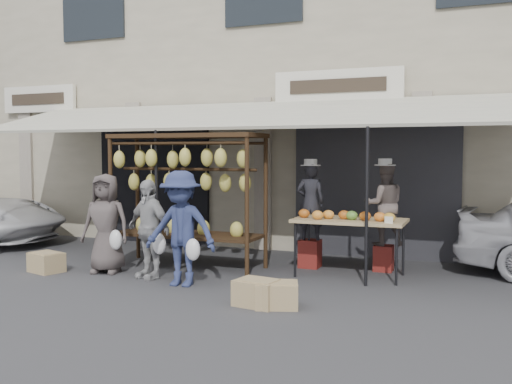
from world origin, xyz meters
TOP-DOWN VIEW (x-y plane):
  - ground_plane at (0.00, 0.00)m, footprint 90.00×90.00m
  - shophouse at (-0.00, 6.50)m, footprint 24.00×6.15m
  - awning at (0.01, 2.28)m, footprint 10.00×2.35m
  - banana_rack at (-0.55, 1.34)m, footprint 2.60×0.90m
  - produce_table at (2.13, 1.66)m, footprint 1.70×0.90m
  - vendor_left at (1.37, 2.13)m, footprint 0.53×0.42m
  - vendor_right at (2.56, 2.30)m, footprint 0.78×0.68m
  - customer_left at (-1.55, 0.51)m, footprint 0.86×0.65m
  - customer_mid at (-0.70, 0.42)m, footprint 0.96×0.63m
  - customer_right at (0.01, 0.17)m, footprint 1.11×0.68m
  - stool_left at (1.37, 2.13)m, footprint 0.40×0.40m
  - stool_right at (2.56, 2.30)m, footprint 0.33×0.33m
  - crate_near_a at (1.44, -0.42)m, footprint 0.60×0.49m
  - crate_near_b at (1.69, -0.41)m, footprint 0.63×0.55m
  - crate_far at (-2.48, 0.18)m, footprint 0.61×0.53m

SIDE VIEW (x-z plane):
  - ground_plane at x=0.00m, z-range 0.00..0.00m
  - crate_far at x=-2.48m, z-range 0.00..0.31m
  - crate_near_b at x=1.69m, z-range 0.00..0.31m
  - crate_near_a at x=1.44m, z-range 0.00..0.33m
  - stool_right at x=2.56m, z-range 0.00..0.42m
  - stool_left at x=1.37m, z-range 0.00..0.47m
  - customer_mid at x=-0.70m, z-range 0.00..1.52m
  - customer_left at x=-1.55m, z-range 0.00..1.59m
  - customer_right at x=0.01m, z-range 0.00..1.67m
  - produce_table at x=2.13m, z-range 0.36..1.40m
  - vendor_right at x=2.56m, z-range 0.42..1.76m
  - vendor_left at x=1.37m, z-range 0.47..1.75m
  - banana_rack at x=-0.55m, z-range 0.45..2.69m
  - awning at x=0.01m, z-range 1.12..4.03m
  - shophouse at x=0.00m, z-range 0.00..7.30m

